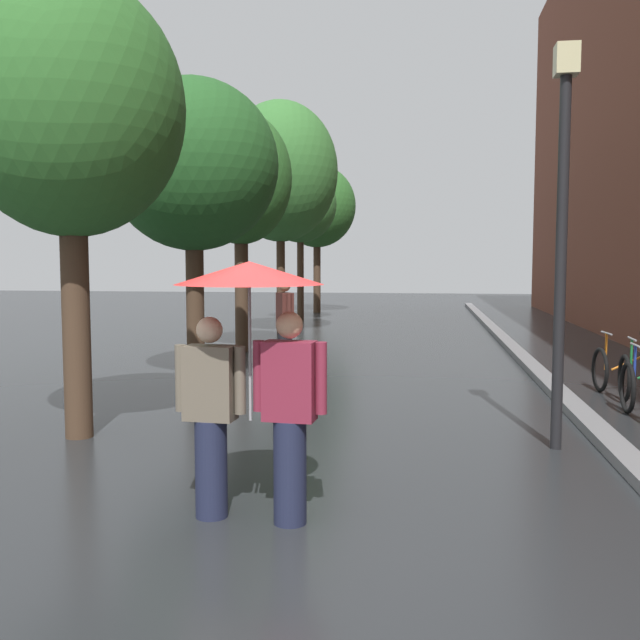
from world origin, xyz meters
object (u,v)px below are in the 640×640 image
(street_tree_2, at_px, (241,180))
(street_tree_3, at_px, (280,172))
(street_lamp_post, at_px, (562,217))
(couple_under_umbrella, at_px, (250,346))
(street_tree_0, at_px, (70,110))
(street_tree_1, at_px, (193,166))
(street_tree_4, at_px, (300,205))
(street_tree_5, at_px, (317,207))
(pedestrian_walking_midground, at_px, (285,326))
(parked_bicycle_4, at_px, (633,368))

(street_tree_2, xyz_separation_m, street_tree_3, (0.12, 3.87, 0.64))
(street_lamp_post, bearing_deg, street_tree_3, 115.17)
(couple_under_umbrella, relative_size, street_lamp_post, 0.48)
(street_lamp_post, bearing_deg, street_tree_0, -177.13)
(street_tree_1, bearing_deg, couple_under_umbrella, -68.08)
(street_tree_4, height_order, street_tree_5, street_tree_5)
(street_tree_5, distance_m, street_lamp_post, 20.54)
(street_tree_5, bearing_deg, pedestrian_walking_midground, -83.68)
(street_tree_5, xyz_separation_m, couple_under_umbrella, (2.81, -22.25, -2.77))
(street_tree_0, xyz_separation_m, couple_under_umbrella, (2.63, -2.28, -2.36))
(street_tree_3, relative_size, street_tree_5, 1.11)
(street_tree_2, relative_size, couple_under_umbrella, 2.62)
(street_tree_3, bearing_deg, street_lamp_post, -64.83)
(street_tree_3, bearing_deg, street_tree_1, -89.20)
(street_tree_5, bearing_deg, street_lamp_post, -74.10)
(parked_bicycle_4, bearing_deg, street_tree_1, 179.91)
(street_tree_3, height_order, street_tree_4, street_tree_3)
(street_tree_5, relative_size, parked_bicycle_4, 5.11)
(street_tree_0, bearing_deg, couple_under_umbrella, -40.99)
(street_tree_2, relative_size, pedestrian_walking_midground, 3.15)
(street_tree_0, height_order, couple_under_umbrella, street_tree_0)
(street_tree_3, xyz_separation_m, pedestrian_walking_midground, (1.46, -6.85, -3.63))
(street_tree_2, height_order, couple_under_umbrella, street_tree_2)
(parked_bicycle_4, height_order, couple_under_umbrella, couple_under_umbrella)
(street_tree_5, bearing_deg, couple_under_umbrella, -82.81)
(street_tree_5, xyz_separation_m, pedestrian_walking_midground, (1.66, -15.03, -3.29))
(street_tree_2, height_order, street_tree_5, street_tree_5)
(street_tree_3, bearing_deg, street_tree_5, 91.42)
(couple_under_umbrella, bearing_deg, street_tree_1, 111.92)
(street_tree_4, height_order, street_lamp_post, street_tree_4)
(street_tree_0, relative_size, parked_bicycle_4, 4.64)
(parked_bicycle_4, bearing_deg, street_lamp_post, -116.53)
(street_tree_3, relative_size, couple_under_umbrella, 3.14)
(street_tree_0, distance_m, street_lamp_post, 5.57)
(street_tree_0, xyz_separation_m, street_tree_5, (-0.18, 19.96, 0.41))
(parked_bicycle_4, bearing_deg, street_tree_4, 121.64)
(street_tree_5, bearing_deg, street_tree_3, -88.58)
(street_tree_4, bearing_deg, street_tree_5, 90.66)
(street_tree_2, bearing_deg, street_tree_0, -89.29)
(street_tree_1, distance_m, pedestrian_walking_midground, 3.24)
(parked_bicycle_4, relative_size, street_lamp_post, 0.26)
(street_tree_5, height_order, couple_under_umbrella, street_tree_5)
(street_tree_1, height_order, couple_under_umbrella, street_tree_1)
(street_tree_4, relative_size, couple_under_umbrella, 2.55)
(street_lamp_post, bearing_deg, couple_under_umbrella, -137.64)
(street_tree_1, distance_m, street_tree_2, 4.01)
(parked_bicycle_4, height_order, street_lamp_post, street_lamp_post)
(parked_bicycle_4, height_order, pedestrian_walking_midground, pedestrian_walking_midground)
(street_tree_1, relative_size, pedestrian_walking_midground, 2.98)
(street_tree_4, distance_m, street_tree_5, 4.09)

